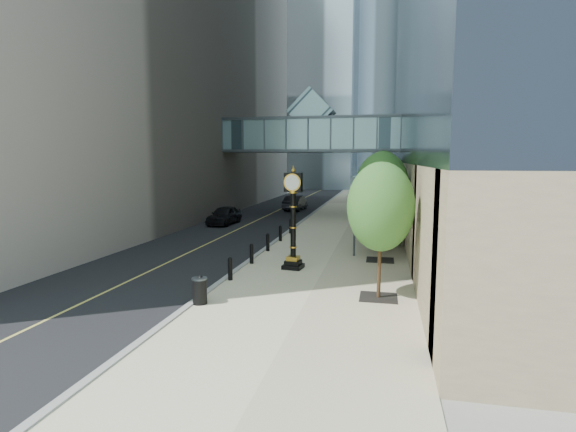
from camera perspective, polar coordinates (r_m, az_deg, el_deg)
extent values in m
plane|color=gray|center=(15.18, -2.84, -12.98)|extent=(320.00, 320.00, 0.00)
cube|color=black|center=(55.06, 0.82, 1.71)|extent=(8.00, 180.00, 0.02)
cube|color=beige|center=(54.08, 9.17, 1.54)|extent=(8.00, 180.00, 0.06)
cube|color=gray|center=(54.43, 4.96, 1.65)|extent=(0.25, 180.00, 0.07)
cube|color=#ACC7D8|center=(136.86, 8.20, 18.57)|extent=(22.00, 22.00, 65.00)
cube|color=slate|center=(42.36, 3.01, 10.22)|extent=(17.00, 4.00, 3.00)
cube|color=#383F44|center=(42.30, 3.00, 8.25)|extent=(17.00, 4.20, 0.25)
cube|color=#383F44|center=(42.46, 3.03, 12.17)|extent=(17.00, 4.20, 0.25)
cube|color=slate|center=(42.52, 3.03, 13.04)|extent=(4.24, 3.00, 4.24)
cube|color=#383F44|center=(27.78, 11.71, 4.89)|extent=(3.00, 8.00, 0.25)
cube|color=slate|center=(27.78, 11.72, 5.20)|extent=(2.80, 7.80, 0.06)
cylinder|color=#383F44|center=(24.31, 8.45, -0.31)|extent=(0.12, 0.12, 4.20)
cylinder|color=#383F44|center=(31.65, 9.32, 1.39)|extent=(0.12, 0.12, 4.20)
cylinder|color=black|center=(16.76, -11.03, -9.31)|extent=(0.20, 0.20, 0.90)
cylinder|color=black|center=(19.64, -7.35, -6.79)|extent=(0.20, 0.20, 0.90)
cylinder|color=black|center=(22.60, -4.65, -4.91)|extent=(0.20, 0.20, 0.90)
cylinder|color=black|center=(25.62, -2.59, -3.46)|extent=(0.20, 0.20, 0.90)
cylinder|color=black|center=(28.68, -0.97, -2.31)|extent=(0.20, 0.20, 0.90)
cylinder|color=black|center=(31.77, 0.33, -1.39)|extent=(0.20, 0.20, 0.90)
cube|color=black|center=(17.54, 11.41, -10.08)|extent=(1.40, 1.40, 0.02)
cylinder|color=#3C2919|center=(17.19, 11.52, -5.80)|extent=(0.14, 0.14, 2.71)
ellipsoid|color=#2E6424|center=(16.85, 11.70, 1.16)|extent=(2.48, 2.48, 3.31)
cube|color=black|center=(23.83, 11.62, -5.49)|extent=(1.40, 1.40, 0.02)
cylinder|color=#3C2919|center=(23.55, 11.70, -1.99)|extent=(0.14, 0.14, 2.97)
ellipsoid|color=#2E6424|center=(23.30, 11.85, 3.58)|extent=(2.72, 2.72, 3.62)
cube|color=black|center=(30.21, 11.73, -2.83)|extent=(1.40, 1.40, 0.02)
cylinder|color=#3C2919|center=(30.02, 11.79, -0.46)|extent=(0.14, 0.14, 2.54)
ellipsoid|color=#2E6424|center=(29.83, 11.89, 3.28)|extent=(2.33, 2.33, 3.10)
cube|color=black|center=(36.63, 11.81, -1.10)|extent=(1.40, 1.40, 0.02)
cylinder|color=#3C2919|center=(36.44, 11.87, 1.33)|extent=(0.14, 0.14, 3.13)
ellipsoid|color=#2E6424|center=(36.28, 11.97, 5.13)|extent=(2.87, 2.87, 3.82)
cube|color=black|center=(43.07, 11.86, 0.12)|extent=(1.40, 1.40, 0.02)
cylinder|color=#3C2919|center=(42.92, 11.92, 2.12)|extent=(0.14, 0.14, 3.05)
ellipsoid|color=#2E6424|center=(42.78, 12.00, 5.27)|extent=(2.79, 2.79, 3.72)
cube|color=black|center=(21.60, 0.66, -6.41)|extent=(1.00, 1.00, 0.20)
cube|color=black|center=(21.55, 0.66, -5.90)|extent=(0.78, 0.78, 0.20)
cube|color=gold|center=(21.51, 0.66, -5.38)|extent=(0.61, 0.61, 0.20)
cylinder|color=black|center=(21.22, 0.67, -1.06)|extent=(0.26, 0.26, 3.08)
cube|color=black|center=(21.02, 0.67, 4.30)|extent=(0.87, 0.41, 0.89)
cylinder|color=white|center=(21.19, 0.77, 4.32)|extent=(0.69, 0.13, 0.69)
cylinder|color=white|center=(20.85, 0.58, 4.28)|extent=(0.69, 0.13, 0.69)
sphere|color=gold|center=(21.00, 0.68, 5.79)|extent=(0.20, 0.20, 0.20)
cylinder|color=black|center=(16.68, -11.15, -9.39)|extent=(0.52, 0.52, 0.90)
imported|color=#B9B3AA|center=(27.33, 12.43, -1.96)|extent=(0.79, 0.66, 1.84)
imported|color=black|center=(36.81, -8.09, 0.11)|extent=(1.94, 4.42, 1.48)
imported|color=black|center=(46.79, 0.97, 1.71)|extent=(1.92, 4.79, 1.55)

